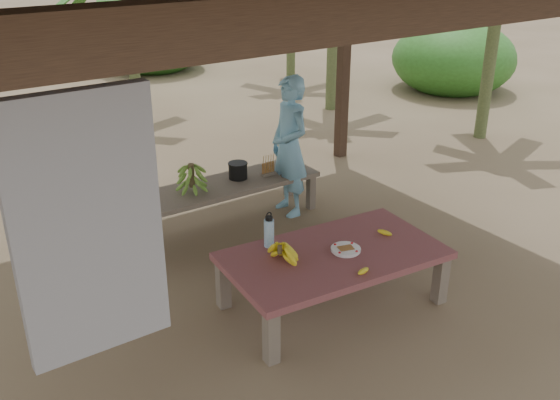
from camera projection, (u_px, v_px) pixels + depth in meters
ground at (263, 289)px, 5.56m from camera, size 80.00×80.00×0.00m
work_table at (333, 259)px, 5.17m from camera, size 1.88×1.16×0.50m
bench at (220, 190)px, 6.62m from camera, size 2.21×0.63×0.45m
ripe_banana_bunch at (280, 253)px, 4.95m from camera, size 0.31×0.28×0.17m
plate at (346, 250)px, 5.15m from camera, size 0.25×0.25×0.04m
loose_banana_front at (363, 271)px, 4.82m from camera, size 0.16×0.08×0.04m
loose_banana_side at (385, 233)px, 5.42m from camera, size 0.10×0.14×0.04m
water_flask at (269, 232)px, 5.19m from camera, size 0.09×0.09×0.32m
green_banana_stalk at (192, 177)px, 6.36m from camera, size 0.28×0.28×0.32m
cooking_pot at (238, 171)px, 6.73m from camera, size 0.20×0.20×0.17m
skewer_rack at (268, 165)px, 6.80m from camera, size 0.18×0.08×0.24m
woman at (290, 147)px, 6.74m from camera, size 0.41×0.59×1.55m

